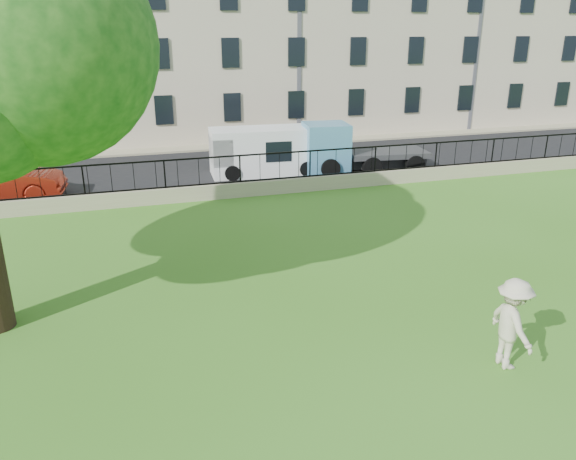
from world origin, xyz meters
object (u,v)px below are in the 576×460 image
object	(u,v)px
man	(512,324)
red_sedan	(1,181)
white_van	(266,151)
blue_truck	(363,147)

from	to	relation	value
man	red_sedan	distance (m)	19.85
white_van	man	bearing A→B (deg)	-84.35
blue_truck	red_sedan	bearing A→B (deg)	-172.90
red_sedan	blue_truck	xyz separation A→B (m)	(15.73, 0.00, 0.39)
man	white_van	size ratio (longest dim) A/B	0.38
red_sedan	white_van	bearing A→B (deg)	-79.04
white_van	blue_truck	xyz separation A→B (m)	(4.50, -1.00, 0.10)
man	red_sedan	size ratio (longest dim) A/B	0.41
white_van	blue_truck	distance (m)	4.61
red_sedan	white_van	xyz separation A→B (m)	(11.23, 1.00, 0.29)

